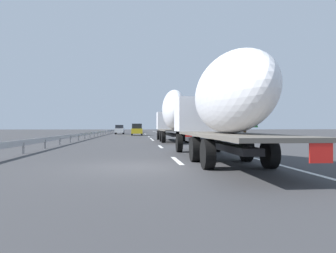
{
  "coord_description": "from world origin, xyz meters",
  "views": [
    {
      "loc": [
        -11.64,
        -0.09,
        1.45
      ],
      "look_at": [
        18.36,
        -3.0,
        1.48
      ],
      "focal_mm": 34.25,
      "sensor_mm": 36.0,
      "label": 1
    }
  ],
  "objects_px": {
    "car_yellow_coupe": "(137,130)",
    "truck_trailing": "(221,104)",
    "car_black_suv": "(138,129)",
    "car_blue_sedan": "(136,129)",
    "car_white_van": "(120,129)",
    "truck_lead": "(173,114)",
    "road_sign": "(175,123)"
  },
  "relations": [
    {
      "from": "truck_lead",
      "to": "car_white_van",
      "type": "xyz_separation_m",
      "value": [
        33.2,
        6.98,
        -1.79
      ]
    },
    {
      "from": "truck_trailing",
      "to": "car_white_van",
      "type": "relative_size",
      "value": 2.91
    },
    {
      "from": "car_yellow_coupe",
      "to": "truck_trailing",
      "type": "bearing_deg",
      "value": -175.15
    },
    {
      "from": "truck_trailing",
      "to": "car_black_suv",
      "type": "height_order",
      "value": "truck_trailing"
    },
    {
      "from": "truck_lead",
      "to": "car_white_van",
      "type": "bearing_deg",
      "value": 11.87
    },
    {
      "from": "truck_lead",
      "to": "car_blue_sedan",
      "type": "xyz_separation_m",
      "value": [
        44.07,
        3.72,
        -1.78
      ]
    },
    {
      "from": "truck_lead",
      "to": "truck_trailing",
      "type": "distance_m",
      "value": 18.24
    },
    {
      "from": "car_black_suv",
      "to": "car_yellow_coupe",
      "type": "bearing_deg",
      "value": 179.65
    },
    {
      "from": "truck_lead",
      "to": "car_black_suv",
      "type": "xyz_separation_m",
      "value": [
        55.39,
        3.33,
        -1.8
      ]
    },
    {
      "from": "car_blue_sedan",
      "to": "car_yellow_coupe",
      "type": "relative_size",
      "value": 1.07
    },
    {
      "from": "car_blue_sedan",
      "to": "road_sign",
      "type": "xyz_separation_m",
      "value": [
        -20.4,
        -6.82,
        1.19
      ]
    },
    {
      "from": "road_sign",
      "to": "truck_lead",
      "type": "bearing_deg",
      "value": 172.54
    },
    {
      "from": "car_black_suv",
      "to": "road_sign",
      "type": "relative_size",
      "value": 1.37
    },
    {
      "from": "car_white_van",
      "to": "truck_trailing",
      "type": "bearing_deg",
      "value": -172.27
    },
    {
      "from": "car_black_suv",
      "to": "car_blue_sedan",
      "type": "height_order",
      "value": "car_blue_sedan"
    },
    {
      "from": "car_black_suv",
      "to": "car_blue_sedan",
      "type": "distance_m",
      "value": 11.33
    },
    {
      "from": "truck_lead",
      "to": "car_blue_sedan",
      "type": "relative_size",
      "value": 2.79
    },
    {
      "from": "car_blue_sedan",
      "to": "road_sign",
      "type": "distance_m",
      "value": 21.54
    },
    {
      "from": "car_white_van",
      "to": "car_black_suv",
      "type": "relative_size",
      "value": 1.14
    },
    {
      "from": "truck_lead",
      "to": "car_white_van",
      "type": "distance_m",
      "value": 33.97
    },
    {
      "from": "truck_lead",
      "to": "road_sign",
      "type": "bearing_deg",
      "value": -7.46
    },
    {
      "from": "car_blue_sedan",
      "to": "truck_trailing",
      "type": "bearing_deg",
      "value": -176.58
    },
    {
      "from": "car_white_van",
      "to": "car_black_suv",
      "type": "bearing_deg",
      "value": -9.32
    },
    {
      "from": "truck_trailing",
      "to": "car_yellow_coupe",
      "type": "distance_m",
      "value": 41.8
    },
    {
      "from": "truck_lead",
      "to": "road_sign",
      "type": "xyz_separation_m",
      "value": [
        23.67,
        -3.1,
        -0.59
      ]
    },
    {
      "from": "car_black_suv",
      "to": "car_white_van",
      "type": "bearing_deg",
      "value": 170.68
    },
    {
      "from": "car_black_suv",
      "to": "road_sign",
      "type": "height_order",
      "value": "road_sign"
    },
    {
      "from": "car_black_suv",
      "to": "truck_lead",
      "type": "bearing_deg",
      "value": -176.55
    },
    {
      "from": "truck_trailing",
      "to": "car_black_suv",
      "type": "bearing_deg",
      "value": 2.59
    },
    {
      "from": "car_blue_sedan",
      "to": "road_sign",
      "type": "height_order",
      "value": "road_sign"
    },
    {
      "from": "truck_trailing",
      "to": "car_blue_sedan",
      "type": "distance_m",
      "value": 62.44
    },
    {
      "from": "car_white_van",
      "to": "car_yellow_coupe",
      "type": "xyz_separation_m",
      "value": [
        -9.81,
        -3.45,
        0.06
      ]
    }
  ]
}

